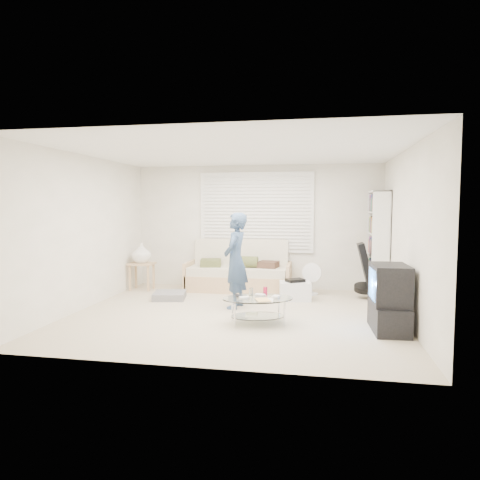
% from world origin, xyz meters
% --- Properties ---
extents(ground, '(5.00, 5.00, 0.00)m').
position_xyz_m(ground, '(0.00, 0.00, 0.00)').
color(ground, '#B1A68A').
rests_on(ground, ground).
extents(room_shell, '(5.02, 4.52, 2.51)m').
position_xyz_m(room_shell, '(0.00, 0.48, 1.63)').
color(room_shell, beige).
rests_on(room_shell, ground).
extents(window_blinds, '(2.32, 0.08, 1.62)m').
position_xyz_m(window_blinds, '(0.00, 2.20, 1.55)').
color(window_blinds, silver).
rests_on(window_blinds, ground).
extents(futon_sofa, '(2.06, 0.83, 1.01)m').
position_xyz_m(futon_sofa, '(-0.30, 1.87, 0.33)').
color(futon_sofa, tan).
rests_on(futon_sofa, ground).
extents(grey_floor_pillow, '(0.66, 0.66, 0.13)m').
position_xyz_m(grey_floor_pillow, '(-1.38, 0.86, 0.06)').
color(grey_floor_pillow, slate).
rests_on(grey_floor_pillow, ground).
extents(side_table, '(0.48, 0.39, 0.95)m').
position_xyz_m(side_table, '(-2.22, 1.57, 0.70)').
color(side_table, tan).
rests_on(side_table, ground).
extents(bookshelf, '(0.31, 0.82, 1.95)m').
position_xyz_m(bookshelf, '(2.32, 1.70, 0.98)').
color(bookshelf, white).
rests_on(bookshelf, ground).
extents(guitar_case, '(0.40, 0.37, 0.99)m').
position_xyz_m(guitar_case, '(2.11, 1.53, 0.44)').
color(guitar_case, black).
rests_on(guitar_case, ground).
extents(floor_fan, '(0.38, 0.25, 0.61)m').
position_xyz_m(floor_fan, '(1.14, 1.70, 0.36)').
color(floor_fan, white).
rests_on(floor_fan, ground).
extents(storage_bin, '(0.59, 0.45, 0.38)m').
position_xyz_m(storage_bin, '(0.86, 1.18, 0.17)').
color(storage_bin, white).
rests_on(storage_bin, ground).
extents(tv_unit, '(0.49, 0.84, 0.90)m').
position_xyz_m(tv_unit, '(2.20, -0.51, 0.44)').
color(tv_unit, black).
rests_on(tv_unit, ground).
extents(coffee_table, '(1.14, 0.89, 0.49)m').
position_xyz_m(coffee_table, '(0.42, -0.47, 0.30)').
color(coffee_table, silver).
rests_on(coffee_table, ground).
extents(standing_person, '(0.44, 0.61, 1.57)m').
position_xyz_m(standing_person, '(-0.08, 0.42, 0.79)').
color(standing_person, navy).
rests_on(standing_person, ground).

